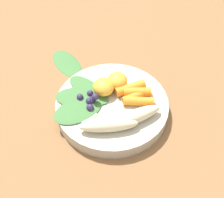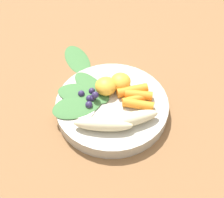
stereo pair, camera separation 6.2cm
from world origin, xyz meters
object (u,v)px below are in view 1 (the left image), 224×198
(orange_segment_near, at_px, (104,87))
(kale_leaf_stray, at_px, (67,63))
(bowl, at_px, (112,107))
(banana_peeled_right, at_px, (109,125))
(banana_peeled_left, at_px, (134,117))

(orange_segment_near, relative_size, kale_leaf_stray, 0.40)
(bowl, height_order, banana_peeled_right, banana_peeled_right)
(bowl, bearing_deg, orange_segment_near, -61.47)
(bowl, xyz_separation_m, orange_segment_near, (0.02, -0.03, 0.03))
(orange_segment_near, bearing_deg, banana_peeled_right, 92.88)
(banana_peeled_right, bearing_deg, banana_peeled_left, 15.92)
(banana_peeled_left, distance_m, banana_peeled_right, 0.05)
(orange_segment_near, bearing_deg, kale_leaf_stray, -55.68)
(bowl, distance_m, orange_segment_near, 0.04)
(bowl, relative_size, banana_peeled_right, 2.07)
(banana_peeled_right, xyz_separation_m, kale_leaf_stray, (0.09, -0.22, -0.04))
(banana_peeled_left, height_order, orange_segment_near, orange_segment_near)
(orange_segment_near, distance_m, kale_leaf_stray, 0.16)
(bowl, xyz_separation_m, banana_peeled_left, (-0.04, 0.05, 0.03))
(orange_segment_near, bearing_deg, bowl, 118.53)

